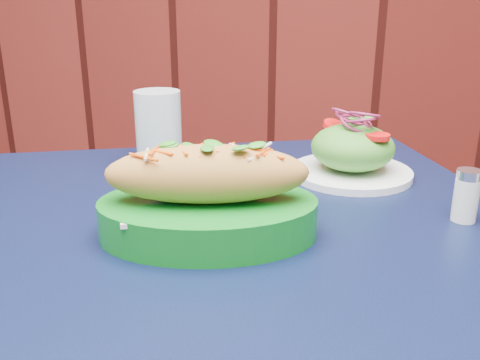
# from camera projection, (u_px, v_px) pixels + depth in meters

# --- Properties ---
(cafe_table) EXTENTS (1.04, 1.04, 0.75)m
(cafe_table) POSITION_uv_depth(u_px,v_px,m) (238.00, 279.00, 0.75)
(cafe_table) COLOR black
(cafe_table) RESTS_ON ground
(banh_mi_basket) EXTENTS (0.31, 0.24, 0.13)m
(banh_mi_basket) POSITION_uv_depth(u_px,v_px,m) (208.00, 199.00, 0.67)
(banh_mi_basket) COLOR #0D711B
(banh_mi_basket) RESTS_ON cafe_table
(salad_plate) EXTENTS (0.20, 0.20, 0.12)m
(salad_plate) POSITION_uv_depth(u_px,v_px,m) (352.00, 152.00, 0.89)
(salad_plate) COLOR white
(salad_plate) RESTS_ON cafe_table
(water_glass) EXTENTS (0.08, 0.08, 0.13)m
(water_glass) POSITION_uv_depth(u_px,v_px,m) (159.00, 128.00, 0.95)
(water_glass) COLOR silver
(water_glass) RESTS_ON cafe_table
(salt_shaker) EXTENTS (0.03, 0.03, 0.07)m
(salt_shaker) POSITION_uv_depth(u_px,v_px,m) (466.00, 196.00, 0.71)
(salt_shaker) COLOR white
(salt_shaker) RESTS_ON cafe_table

